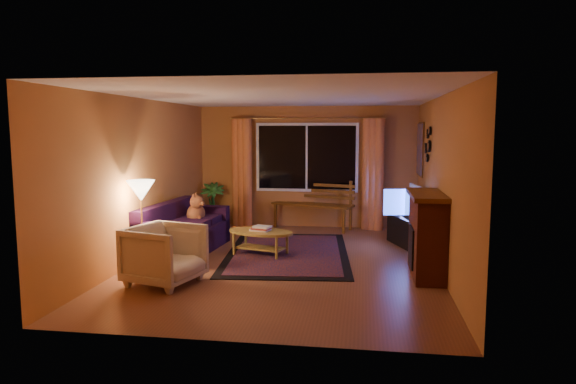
# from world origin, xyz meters

# --- Properties ---
(floor) EXTENTS (4.50, 6.00, 0.02)m
(floor) POSITION_xyz_m (0.00, 0.00, -0.01)
(floor) COLOR brown
(floor) RESTS_ON ground
(ceiling) EXTENTS (4.50, 6.00, 0.02)m
(ceiling) POSITION_xyz_m (0.00, 0.00, 2.51)
(ceiling) COLOR white
(ceiling) RESTS_ON ground
(wall_back) EXTENTS (4.50, 0.02, 2.50)m
(wall_back) POSITION_xyz_m (0.00, 3.01, 1.25)
(wall_back) COLOR #BE7537
(wall_back) RESTS_ON ground
(wall_left) EXTENTS (0.02, 6.00, 2.50)m
(wall_left) POSITION_xyz_m (-2.26, 0.00, 1.25)
(wall_left) COLOR #BE7537
(wall_left) RESTS_ON ground
(wall_right) EXTENTS (0.02, 6.00, 2.50)m
(wall_right) POSITION_xyz_m (2.26, 0.00, 1.25)
(wall_right) COLOR #BE7537
(wall_right) RESTS_ON ground
(window) EXTENTS (2.00, 0.02, 1.30)m
(window) POSITION_xyz_m (0.00, 2.94, 1.45)
(window) COLOR black
(window) RESTS_ON wall_back
(curtain_rod) EXTENTS (3.20, 0.03, 0.03)m
(curtain_rod) POSITION_xyz_m (0.00, 2.90, 2.25)
(curtain_rod) COLOR #BF8C3F
(curtain_rod) RESTS_ON wall_back
(curtain_left) EXTENTS (0.36, 0.36, 2.24)m
(curtain_left) POSITION_xyz_m (-1.35, 2.88, 1.12)
(curtain_left) COLOR orange
(curtain_left) RESTS_ON ground
(curtain_right) EXTENTS (0.36, 0.36, 2.24)m
(curtain_right) POSITION_xyz_m (1.35, 2.88, 1.12)
(curtain_right) COLOR orange
(curtain_right) RESTS_ON ground
(bench) EXTENTS (1.74, 0.98, 0.50)m
(bench) POSITION_xyz_m (0.14, 2.75, 0.25)
(bench) COLOR #552C0A
(bench) RESTS_ON ground
(potted_plant) EXTENTS (0.64, 0.64, 0.92)m
(potted_plant) POSITION_xyz_m (-1.93, 2.62, 0.46)
(potted_plant) COLOR #235B1E
(potted_plant) RESTS_ON ground
(sofa) EXTENTS (1.03, 2.07, 0.81)m
(sofa) POSITION_xyz_m (-1.75, 0.43, 0.41)
(sofa) COLOR black
(sofa) RESTS_ON ground
(dog) EXTENTS (0.36, 0.46, 0.47)m
(dog) POSITION_xyz_m (-1.70, 0.88, 0.63)
(dog) COLOR brown
(dog) RESTS_ON sofa
(armchair) EXTENTS (0.98, 1.02, 0.86)m
(armchair) POSITION_xyz_m (-1.39, -1.32, 0.43)
(armchair) COLOR beige
(armchair) RESTS_ON ground
(floor_lamp) EXTENTS (0.22, 0.22, 1.27)m
(floor_lamp) POSITION_xyz_m (-2.00, -0.64, 0.64)
(floor_lamp) COLOR #BF8C3F
(floor_lamp) RESTS_ON ground
(rug) EXTENTS (2.23, 3.25, 0.02)m
(rug) POSITION_xyz_m (-0.05, 0.57, 0.01)
(rug) COLOR maroon
(rug) RESTS_ON ground
(coffee_table) EXTENTS (1.37, 1.37, 0.40)m
(coffee_table) POSITION_xyz_m (-0.46, 0.40, 0.20)
(coffee_table) COLOR #A78936
(coffee_table) RESTS_ON ground
(tv_console) EXTENTS (0.78, 1.26, 0.50)m
(tv_console) POSITION_xyz_m (2.00, 1.36, 0.25)
(tv_console) COLOR black
(tv_console) RESTS_ON ground
(television) EXTENTS (0.30, 0.99, 0.56)m
(television) POSITION_xyz_m (2.00, 1.36, 0.78)
(television) COLOR black
(television) RESTS_ON tv_console
(fireplace) EXTENTS (0.40, 1.20, 1.10)m
(fireplace) POSITION_xyz_m (2.05, -0.40, 0.55)
(fireplace) COLOR maroon
(fireplace) RESTS_ON ground
(mirror_cluster) EXTENTS (0.06, 0.60, 0.56)m
(mirror_cluster) POSITION_xyz_m (2.21, 1.30, 1.80)
(mirror_cluster) COLOR black
(mirror_cluster) RESTS_ON wall_right
(painting) EXTENTS (0.04, 0.76, 0.96)m
(painting) POSITION_xyz_m (2.22, 2.45, 1.65)
(painting) COLOR #C86713
(painting) RESTS_ON wall_right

